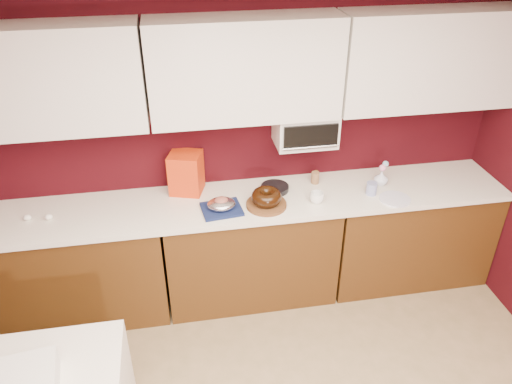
{
  "coord_description": "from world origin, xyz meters",
  "views": [
    {
      "loc": [
        -0.5,
        -1.2,
        2.89
      ],
      "look_at": [
        0.03,
        1.84,
        1.02
      ],
      "focal_mm": 35.0,
      "sensor_mm": 36.0,
      "label": 1
    }
  ],
  "objects_px": {
    "flower_vase": "(381,177)",
    "newspaper_stack": "(20,384)",
    "bundt_cake": "(266,197)",
    "pandoro_box": "(186,173)",
    "blue_jar": "(372,189)",
    "coffee_mug": "(317,197)",
    "toaster_oven": "(305,128)",
    "foil_ham_nest": "(221,204)"
  },
  "relations": [
    {
      "from": "bundt_cake",
      "to": "foil_ham_nest",
      "type": "relative_size",
      "value": 1.09
    },
    {
      "from": "toaster_oven",
      "to": "coffee_mug",
      "type": "bearing_deg",
      "value": -83.4
    },
    {
      "from": "coffee_mug",
      "to": "blue_jar",
      "type": "relative_size",
      "value": 1.03
    },
    {
      "from": "pandoro_box",
      "to": "coffee_mug",
      "type": "distance_m",
      "value": 1.0
    },
    {
      "from": "newspaper_stack",
      "to": "flower_vase",
      "type": "bearing_deg",
      "value": 29.98
    },
    {
      "from": "pandoro_box",
      "to": "toaster_oven",
      "type": "bearing_deg",
      "value": 14.94
    },
    {
      "from": "coffee_mug",
      "to": "flower_vase",
      "type": "xyz_separation_m",
      "value": [
        0.57,
        0.17,
        0.02
      ]
    },
    {
      "from": "coffee_mug",
      "to": "bundt_cake",
      "type": "bearing_deg",
      "value": 177.84
    },
    {
      "from": "bundt_cake",
      "to": "coffee_mug",
      "type": "xyz_separation_m",
      "value": [
        0.38,
        -0.01,
        -0.03
      ]
    },
    {
      "from": "blue_jar",
      "to": "newspaper_stack",
      "type": "relative_size",
      "value": 0.28
    },
    {
      "from": "toaster_oven",
      "to": "flower_vase",
      "type": "relative_size",
      "value": 3.43
    },
    {
      "from": "toaster_oven",
      "to": "coffee_mug",
      "type": "relative_size",
      "value": 4.46
    },
    {
      "from": "bundt_cake",
      "to": "blue_jar",
      "type": "distance_m",
      "value": 0.82
    },
    {
      "from": "toaster_oven",
      "to": "pandoro_box",
      "type": "distance_m",
      "value": 0.96
    },
    {
      "from": "newspaper_stack",
      "to": "pandoro_box",
      "type": "bearing_deg",
      "value": 59.55
    },
    {
      "from": "foil_ham_nest",
      "to": "blue_jar",
      "type": "distance_m",
      "value": 1.15
    },
    {
      "from": "blue_jar",
      "to": "coffee_mug",
      "type": "bearing_deg",
      "value": -174.39
    },
    {
      "from": "bundt_cake",
      "to": "coffee_mug",
      "type": "bearing_deg",
      "value": -2.16
    },
    {
      "from": "pandoro_box",
      "to": "coffee_mug",
      "type": "xyz_separation_m",
      "value": [
        0.94,
        -0.33,
        -0.11
      ]
    },
    {
      "from": "flower_vase",
      "to": "newspaper_stack",
      "type": "xyz_separation_m",
      "value": [
        -2.42,
        -1.4,
        -0.15
      ]
    },
    {
      "from": "pandoro_box",
      "to": "flower_vase",
      "type": "xyz_separation_m",
      "value": [
        1.51,
        -0.16,
        -0.09
      ]
    },
    {
      "from": "foil_ham_nest",
      "to": "flower_vase",
      "type": "relative_size",
      "value": 1.56
    },
    {
      "from": "toaster_oven",
      "to": "foil_ham_nest",
      "type": "bearing_deg",
      "value": -157.4
    },
    {
      "from": "toaster_oven",
      "to": "pandoro_box",
      "type": "height_order",
      "value": "toaster_oven"
    },
    {
      "from": "newspaper_stack",
      "to": "toaster_oven",
      "type": "bearing_deg",
      "value": 39.91
    },
    {
      "from": "toaster_oven",
      "to": "flower_vase",
      "type": "height_order",
      "value": "toaster_oven"
    },
    {
      "from": "toaster_oven",
      "to": "foil_ham_nest",
      "type": "xyz_separation_m",
      "value": [
        -0.67,
        -0.28,
        -0.42
      ]
    },
    {
      "from": "bundt_cake",
      "to": "flower_vase",
      "type": "height_order",
      "value": "flower_vase"
    },
    {
      "from": "pandoro_box",
      "to": "blue_jar",
      "type": "relative_size",
      "value": 3.27
    },
    {
      "from": "foil_ham_nest",
      "to": "pandoro_box",
      "type": "relative_size",
      "value": 0.64
    },
    {
      "from": "bundt_cake",
      "to": "toaster_oven",
      "type": "bearing_deg",
      "value": 39.19
    },
    {
      "from": "toaster_oven",
      "to": "pandoro_box",
      "type": "bearing_deg",
      "value": 177.48
    },
    {
      "from": "bundt_cake",
      "to": "flower_vase",
      "type": "relative_size",
      "value": 1.7
    },
    {
      "from": "toaster_oven",
      "to": "bundt_cake",
      "type": "xyz_separation_m",
      "value": [
        -0.34,
        -0.28,
        -0.4
      ]
    },
    {
      "from": "flower_vase",
      "to": "newspaper_stack",
      "type": "distance_m",
      "value": 2.8
    },
    {
      "from": "bundt_cake",
      "to": "pandoro_box",
      "type": "relative_size",
      "value": 0.7
    },
    {
      "from": "bundt_cake",
      "to": "blue_jar",
      "type": "xyz_separation_m",
      "value": [
        0.82,
        0.03,
        -0.03
      ]
    },
    {
      "from": "pandoro_box",
      "to": "blue_jar",
      "type": "height_order",
      "value": "pandoro_box"
    },
    {
      "from": "bundt_cake",
      "to": "newspaper_stack",
      "type": "bearing_deg",
      "value": -139.93
    },
    {
      "from": "bundt_cake",
      "to": "pandoro_box",
      "type": "height_order",
      "value": "pandoro_box"
    },
    {
      "from": "toaster_oven",
      "to": "coffee_mug",
      "type": "distance_m",
      "value": 0.52
    },
    {
      "from": "newspaper_stack",
      "to": "coffee_mug",
      "type": "bearing_deg",
      "value": 33.5
    }
  ]
}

